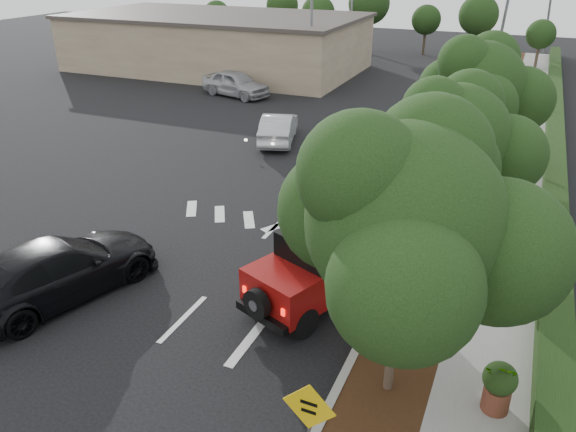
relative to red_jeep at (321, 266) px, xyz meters
The scene contains 19 objects.
ground 3.91m from the red_jeep, 142.88° to the right, with size 120.00×120.00×0.00m, color black.
curb 9.92m from the red_jeep, 80.63° to the left, with size 0.20×70.00×0.15m, color #9E9B93.
planting_strip 10.13m from the red_jeep, 75.01° to the left, with size 1.80×70.00×0.12m, color black.
sidewalk 10.78m from the red_jeep, 65.16° to the left, with size 2.00×70.00×0.12m, color gray.
hedge 11.41m from the red_jeep, 58.75° to the left, with size 0.80×70.00×0.80m, color black.
commercial_building 33.63m from the red_jeep, 124.40° to the left, with size 22.00×12.00×4.00m, color gray.
transmission_tower 45.85m from the red_jeep, 86.24° to the left, with size 7.00×4.00×28.00m, color slate, non-canonical shape.
street_tree_near 3.95m from the red_jeep, 46.69° to the right, with size 3.80×3.80×5.92m, color black, non-canonical shape.
street_tree_mid 5.09m from the red_jeep, 58.38° to the left, with size 3.20×3.20×5.32m, color black, non-canonical shape.
street_tree_far 11.10m from the red_jeep, 76.35° to the left, with size 3.40×3.40×5.62m, color black, non-canonical shape.
light_pole_a 25.59m from the red_jeep, 111.80° to the left, with size 2.00×0.22×9.00m, color slate, non-canonical shape.
light_pole_b 37.26m from the red_jeep, 106.36° to the left, with size 2.00×0.22×9.00m, color slate, non-canonical shape.
red_jeep is the anchor object (origin of this frame).
silver_suv_ahead 9.03m from the red_jeep, 105.57° to the left, with size 2.17×4.71×1.31m, color #9B9CA2.
black_suv_oncoming 7.23m from the red_jeep, 158.56° to the right, with size 2.34×5.75×1.67m, color black.
silver_sedan_oncoming 14.11m from the red_jeep, 118.79° to the left, with size 1.51×4.34×1.43m, color #B8BCC0.
parked_suv 24.05m from the red_jeep, 123.54° to the left, with size 1.94×4.81×1.64m, color #A3A5AB.
speed_hump_sign 5.81m from the red_jeep, 71.85° to the right, with size 0.99×0.09×2.10m.
terracotta_planter 5.43m from the red_jeep, 27.63° to the right, with size 0.70×0.70×1.23m.
Camera 1 is at (7.33, -10.05, 8.82)m, focal length 35.00 mm.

